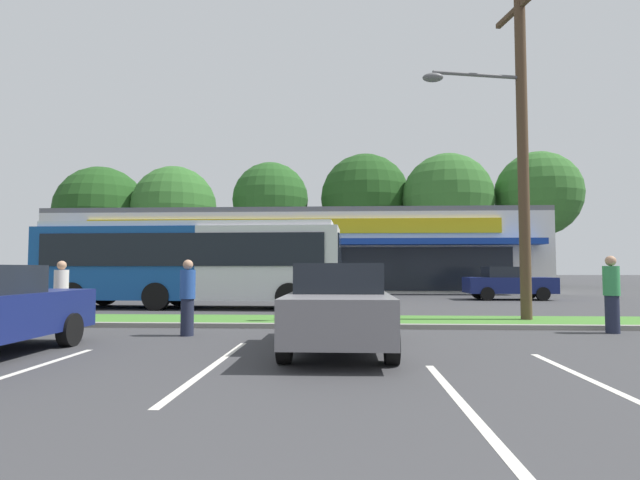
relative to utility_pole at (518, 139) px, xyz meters
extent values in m
cube|color=#427A2D|center=(-5.76, -0.09, -5.03)|extent=(56.00, 2.20, 0.12)
cube|color=gray|center=(-5.76, -1.31, -5.03)|extent=(56.00, 0.24, 0.12)
cube|color=silver|center=(-9.51, -7.27, -5.09)|extent=(0.12, 4.80, 0.01)
cube|color=silver|center=(-6.83, -6.31, -5.09)|extent=(0.12, 4.80, 0.01)
cube|color=silver|center=(-3.50, -8.50, -5.09)|extent=(0.12, 4.80, 0.01)
cube|color=silver|center=(-1.49, -7.36, -5.09)|extent=(0.12, 4.80, 0.01)
cube|color=silver|center=(-8.09, 22.97, -2.62)|extent=(31.19, 13.91, 4.93)
cube|color=black|center=(-8.09, 15.97, -3.61)|extent=(26.20, 0.08, 2.56)
cube|color=#14389E|center=(-8.09, 15.31, -2.03)|extent=(29.32, 1.40, 0.35)
cube|color=gold|center=(-8.09, 15.93, -1.05)|extent=(24.95, 0.16, 0.89)
cube|color=slate|center=(-8.09, 22.97, -0.01)|extent=(31.19, 13.91, 0.30)
cylinder|color=#473323|center=(-27.40, 31.33, -3.25)|extent=(0.44, 0.44, 3.68)
sphere|color=#1E4719|center=(-27.40, 31.33, 1.69)|extent=(8.28, 8.28, 8.28)
cylinder|color=#473323|center=(-20.36, 30.91, -3.01)|extent=(0.44, 0.44, 4.15)
sphere|color=#2D6026|center=(-20.36, 30.91, 1.92)|extent=(7.61, 7.61, 7.61)
cylinder|color=#473323|center=(-11.75, 32.48, -2.47)|extent=(0.44, 0.44, 5.25)
sphere|color=#23511E|center=(-11.75, 32.48, 2.80)|extent=(7.05, 7.05, 7.05)
cylinder|color=#473323|center=(-2.91, 32.74, -2.62)|extent=(0.44, 0.44, 4.93)
sphere|color=#1E4719|center=(-2.91, 32.74, 2.94)|extent=(8.26, 8.26, 8.26)
cylinder|color=#473323|center=(4.18, 30.21, -2.78)|extent=(0.44, 0.44, 4.62)
sphere|color=#2D6026|center=(4.18, 30.21, 2.50)|extent=(7.92, 7.92, 7.92)
cylinder|color=#473323|center=(11.86, 29.95, -2.50)|extent=(0.44, 0.44, 5.18)
sphere|color=#2D6026|center=(11.86, 29.95, 2.83)|extent=(7.29, 7.29, 7.29)
cylinder|color=#4C3826|center=(0.15, 0.03, -0.34)|extent=(0.30, 0.30, 9.49)
cube|color=#4C3826|center=(0.15, 0.03, 3.80)|extent=(0.64, 2.38, 0.14)
cylinder|color=#59595B|center=(-1.12, -0.24, 1.75)|extent=(2.56, 0.64, 0.10)
ellipsoid|color=#59595B|center=(-2.40, -0.51, 1.60)|extent=(0.56, 0.32, 0.24)
cube|color=#144793|center=(-13.27, 5.07, -3.39)|extent=(6.31, 2.70, 2.70)
cube|color=silver|center=(-7.59, 4.94, -3.39)|extent=(5.17, 2.67, 2.70)
cube|color=silver|center=(-10.71, 5.01, -1.94)|extent=(10.96, 2.56, 0.20)
cube|color=black|center=(-10.74, 3.71, -2.90)|extent=(10.46, 0.31, 1.19)
cube|color=black|center=(-5.00, 4.88, -3.07)|extent=(0.11, 2.17, 1.51)
cylinder|color=black|center=(-6.71, 6.09, -4.59)|extent=(1.01, 0.32, 1.00)
cylinder|color=black|center=(-6.76, 3.75, -4.59)|extent=(1.01, 0.32, 1.00)
cylinder|color=black|center=(-11.53, 6.21, -4.59)|extent=(1.01, 0.32, 1.00)
cylinder|color=black|center=(-11.59, 3.86, -4.59)|extent=(1.01, 0.32, 1.00)
cylinder|color=black|center=(-14.66, 6.28, -4.59)|extent=(1.01, 0.32, 1.00)
cylinder|color=black|center=(-14.72, 3.94, -4.59)|extent=(1.01, 0.32, 1.00)
cube|color=#333338|center=(-13.05, -1.85, -4.86)|extent=(0.08, 0.36, 0.45)
cube|color=navy|center=(3.11, 10.77, -4.39)|extent=(4.10, 1.73, 0.76)
cube|color=black|center=(2.91, 10.77, -3.76)|extent=(1.85, 1.52, 0.51)
cylinder|color=black|center=(4.39, 11.59, -4.77)|extent=(0.64, 0.22, 0.64)
cylinder|color=black|center=(4.39, 9.95, -4.77)|extent=(0.64, 0.22, 0.64)
cylinder|color=black|center=(1.84, 11.59, -4.77)|extent=(0.64, 0.22, 0.64)
cylinder|color=black|center=(1.84, 9.95, -4.77)|extent=(0.64, 0.22, 0.64)
cube|color=slate|center=(-12.73, 11.20, -4.42)|extent=(4.33, 1.78, 0.70)
cube|color=black|center=(-12.51, 11.20, -3.83)|extent=(1.95, 1.56, 0.49)
cylinder|color=black|center=(-14.07, 10.36, -4.77)|extent=(0.64, 0.22, 0.64)
cylinder|color=black|center=(-14.07, 12.04, -4.77)|extent=(0.64, 0.22, 0.64)
cylinder|color=black|center=(-11.38, 10.36, -4.77)|extent=(0.64, 0.22, 0.64)
cylinder|color=black|center=(-11.38, 12.04, -4.77)|extent=(0.64, 0.22, 0.64)
cube|color=slate|center=(-4.91, -4.62, -4.40)|extent=(1.78, 4.54, 0.74)
cube|color=black|center=(-4.91, -4.39, -3.76)|extent=(1.56, 2.04, 0.54)
cylinder|color=black|center=(-4.06, -6.02, -4.77)|extent=(0.22, 0.64, 0.64)
cylinder|color=black|center=(-5.75, -6.02, -4.77)|extent=(0.22, 0.64, 0.64)
cylinder|color=black|center=(-4.06, -3.21, -4.77)|extent=(0.22, 0.64, 0.64)
cylinder|color=black|center=(-5.75, -3.21, -4.77)|extent=(0.22, 0.64, 0.64)
cylinder|color=black|center=(-10.12, -4.47, -4.77)|extent=(0.22, 0.64, 0.64)
cube|color=#0C3F1E|center=(-21.43, 11.15, -4.45)|extent=(4.42, 1.76, 0.63)
cube|color=black|center=(-21.21, 11.15, -3.93)|extent=(1.99, 1.55, 0.41)
cylinder|color=black|center=(-22.80, 11.98, -4.77)|extent=(0.64, 0.22, 0.64)
cylinder|color=black|center=(-20.06, 10.31, -4.77)|extent=(0.64, 0.22, 0.64)
cylinder|color=black|center=(-20.06, 11.98, -4.77)|extent=(0.64, 0.22, 0.64)
cube|color=#B7B7BC|center=(-7.14, 11.54, -4.42)|extent=(4.53, 1.73, 0.69)
cube|color=black|center=(-6.92, 11.54, -3.84)|extent=(2.04, 1.52, 0.48)
cylinder|color=black|center=(-8.55, 10.72, -4.77)|extent=(0.64, 0.22, 0.64)
cylinder|color=black|center=(-8.55, 12.36, -4.77)|extent=(0.64, 0.22, 0.64)
cylinder|color=black|center=(-5.74, 10.72, -4.77)|extent=(0.64, 0.22, 0.64)
cylinder|color=black|center=(-5.74, 12.36, -4.77)|extent=(0.64, 0.22, 0.64)
cylinder|color=black|center=(-11.90, -1.74, -4.68)|extent=(0.29, 0.29, 0.82)
cylinder|color=silver|center=(-11.90, -1.74, -3.94)|extent=(0.34, 0.34, 0.65)
sphere|color=tan|center=(-11.90, -1.74, -3.51)|extent=(0.23, 0.23, 0.23)
cylinder|color=#1E2338|center=(-8.33, -2.85, -4.68)|extent=(0.29, 0.29, 0.82)
cylinder|color=#264C99|center=(-8.33, -2.85, -3.94)|extent=(0.34, 0.34, 0.65)
sphere|color=tan|center=(-8.33, -2.85, -3.50)|extent=(0.23, 0.23, 0.23)
cylinder|color=#1E2338|center=(1.43, -1.91, -4.65)|extent=(0.31, 0.31, 0.87)
cylinder|color=#338C4C|center=(1.43, -1.91, -3.87)|extent=(0.36, 0.36, 0.69)
sphere|color=tan|center=(1.43, -1.91, -3.41)|extent=(0.24, 0.24, 0.24)
camera|label=1|loc=(-4.79, -14.05, -3.59)|focal=28.31mm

